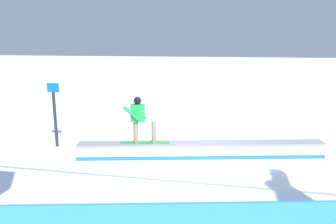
% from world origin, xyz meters
% --- Properties ---
extents(ground_plane, '(120.00, 120.00, 0.00)m').
position_xyz_m(ground_plane, '(0.00, 0.00, 0.00)').
color(ground_plane, white).
extents(grind_box, '(7.33, 1.82, 0.53)m').
position_xyz_m(grind_box, '(0.00, 0.00, 0.24)').
color(grind_box, white).
rests_on(grind_box, ground_plane).
extents(snowboarder, '(1.49, 0.55, 1.39)m').
position_xyz_m(snowboarder, '(1.79, 0.33, 1.29)').
color(snowboarder, '#3A8A50').
rests_on(snowboarder, grind_box).
extents(trail_marker, '(0.40, 0.10, 2.16)m').
position_xyz_m(trail_marker, '(4.90, -0.49, 1.15)').
color(trail_marker, '#262628').
rests_on(trail_marker, ground_plane).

